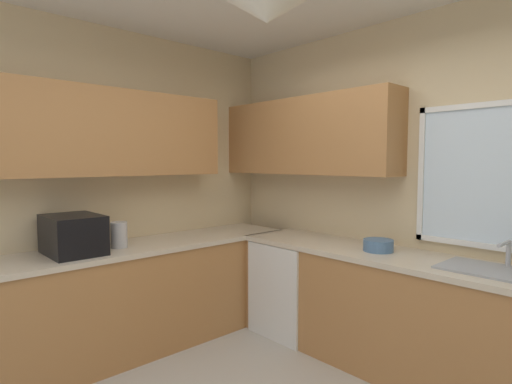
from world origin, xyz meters
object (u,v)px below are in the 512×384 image
at_px(microwave, 73,235).
at_px(sink_assembly, 500,271).
at_px(bowl, 378,245).
at_px(dishwasher, 294,286).
at_px(kettle, 119,235).

bearing_deg(microwave, sink_assembly, 37.02).
height_order(sink_assembly, bowl, sink_assembly).
relative_size(microwave, bowl, 2.12).
distance_m(dishwasher, kettle, 1.62).
distance_m(kettle, bowl, 2.04).
bearing_deg(sink_assembly, microwave, -142.98).
xyz_separation_m(dishwasher, bowl, (0.84, 0.03, 0.51)).
relative_size(dishwasher, microwave, 1.74).
bearing_deg(bowl, kettle, -136.34).
relative_size(dishwasher, bowl, 3.69).
xyz_separation_m(dishwasher, microwave, (-0.66, -1.72, 0.61)).
xyz_separation_m(dishwasher, kettle, (-0.64, -1.38, 0.57)).
bearing_deg(sink_assembly, kettle, -148.55).
xyz_separation_m(microwave, sink_assembly, (2.33, 1.76, -0.14)).
xyz_separation_m(dishwasher, sink_assembly, (1.67, 0.04, 0.47)).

